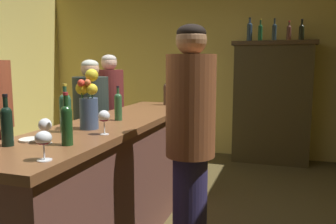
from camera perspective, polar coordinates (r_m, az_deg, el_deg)
wall_back at (r=5.84m, az=2.53°, el=7.58°), size 4.92×0.12×2.86m
bar_counter at (r=2.91m, az=-8.66°, el=-11.25°), size 0.62×2.69×1.02m
display_cabinet at (r=5.33m, az=16.69°, el=1.83°), size 1.16×0.45×1.79m
wine_bottle_rose at (r=1.99m, az=-16.34°, el=-1.66°), size 0.06×0.06×0.29m
wine_bottle_syrah at (r=2.78m, az=-8.20°, el=1.09°), size 0.06×0.06×0.27m
wine_bottle_riesling at (r=2.37m, az=-16.51°, el=0.18°), size 0.08×0.08×0.32m
wine_bottle_pinot at (r=3.77m, az=-0.20°, el=3.17°), size 0.07×0.07×0.30m
wine_bottle_chardonnay at (r=2.09m, az=-25.01°, el=-1.74°), size 0.06×0.06×0.29m
wine_glass_front at (r=2.23m, az=-10.48°, el=-0.85°), size 0.07×0.07×0.16m
wine_glass_mid at (r=2.07m, az=-19.56°, el=-2.17°), size 0.07×0.07×0.14m
wine_glass_rear at (r=1.71m, az=-19.80°, el=-4.30°), size 0.08×0.08×0.14m
flower_arrangement at (r=2.44m, az=-13.00°, el=1.75°), size 0.16×0.15×0.41m
cheese_plate at (r=2.20m, az=-21.48°, el=-4.24°), size 0.15×0.15×0.01m
display_bottle_left at (r=5.35m, az=13.27°, el=12.85°), size 0.08×0.08×0.35m
display_bottle_midleft at (r=5.33m, az=14.94°, el=12.61°), size 0.06×0.06×0.32m
display_bottle_center at (r=5.33m, az=17.08°, el=12.56°), size 0.07×0.07×0.32m
display_bottle_midright at (r=5.32m, az=19.26°, el=12.31°), size 0.07×0.07×0.28m
display_bottle_right at (r=5.33m, az=21.12°, el=12.25°), size 0.07×0.07×0.30m
patron_by_cabinet at (r=3.90m, az=-12.44°, el=-1.81°), size 0.38×0.38×1.51m
patron_near_entrance at (r=4.41m, az=-9.49°, el=0.02°), size 0.35×0.35×1.58m
bartender at (r=2.25m, az=3.69°, el=-5.26°), size 0.32×0.32×1.71m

